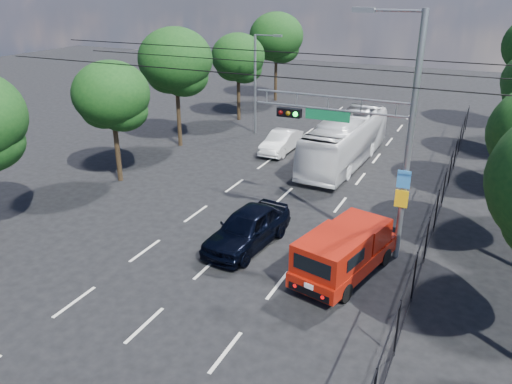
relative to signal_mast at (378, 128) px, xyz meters
The scene contains 14 objects.
ground 10.92m from the signal_mast, 123.48° to the right, with size 120.00×120.00×0.00m, color black.
lane_markings 9.56m from the signal_mast, 131.33° to the left, with size 6.12×38.00×0.01m.
signal_mast is the anchor object (origin of this frame).
streetlight_left 18.24m from the signal_mast, 129.66° to the left, with size 2.09×0.22×7.08m.
utility_wires 5.71m from the signal_mast, behind, with size 22.00×5.04×0.74m.
fence_right 6.37m from the signal_mast, 61.03° to the left, with size 0.06×34.03×2.00m.
tree_left_b 14.62m from the signal_mast, behind, with size 4.08×4.08×6.63m.
tree_left_c 17.57m from the signal_mast, 149.06° to the left, with size 4.80×4.80×7.80m.
tree_left_d 22.48m from the signal_mast, 130.73° to the left, with size 4.20×4.20×6.83m.
tree_left_e 29.12m from the signal_mast, 120.71° to the left, with size 4.92×4.92×7.99m.
red_pickup 4.78m from the signal_mast, 97.63° to the right, with size 3.03×5.58×1.98m.
navy_hatchback 6.64m from the signal_mast, 159.39° to the right, with size 1.94×4.83×1.64m, color black.
white_bus 11.60m from the signal_mast, 110.86° to the left, with size 2.41×10.31×2.87m, color white.
white_van 14.23m from the signal_mast, 127.90° to the left, with size 1.46×4.19×1.38m, color silver.
Camera 1 is at (8.96, -10.44, 10.23)m, focal length 35.00 mm.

